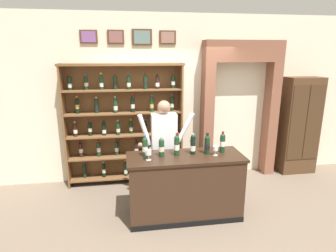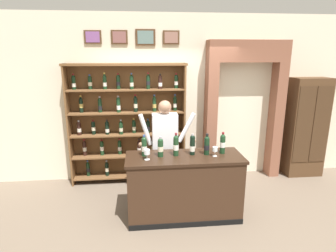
{
  "view_description": "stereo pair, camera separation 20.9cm",
  "coord_description": "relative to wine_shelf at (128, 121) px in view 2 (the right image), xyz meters",
  "views": [
    {
      "loc": [
        -0.7,
        -3.69,
        2.38
      ],
      "look_at": [
        -0.08,
        0.29,
        1.34
      ],
      "focal_mm": 29.8,
      "sensor_mm": 36.0,
      "label": 1
    },
    {
      "loc": [
        -0.49,
        -3.71,
        2.38
      ],
      "look_at": [
        -0.08,
        0.29,
        1.34
      ],
      "focal_mm": 29.8,
      "sensor_mm": 36.0,
      "label": 2
    }
  ],
  "objects": [
    {
      "name": "ground_plane",
      "position": [
        0.73,
        -1.34,
        -1.19
      ],
      "size": [
        14.0,
        14.0,
        0.02
      ],
      "primitive_type": "cube",
      "color": "#6B5B4C"
    },
    {
      "name": "back_wall",
      "position": [
        0.73,
        0.22,
        0.37
      ],
      "size": [
        12.0,
        0.19,
        3.09
      ],
      "color": "beige",
      "rests_on": "ground"
    },
    {
      "name": "wine_shelf",
      "position": [
        0.0,
        0.0,
        0.0
      ],
      "size": [
        2.15,
        0.32,
        2.22
      ],
      "color": "brown",
      "rests_on": "ground"
    },
    {
      "name": "archway_doorway",
      "position": [
        2.21,
        0.09,
        0.32
      ],
      "size": [
        1.5,
        0.45,
        2.62
      ],
      "color": "brown",
      "rests_on": "ground"
    },
    {
      "name": "side_cabinet",
      "position": [
        3.48,
        -0.05,
        -0.21
      ],
      "size": [
        0.71,
        0.4,
        1.94
      ],
      "color": "#4C331E",
      "rests_on": "ground"
    },
    {
      "name": "tasting_counter",
      "position": [
        0.85,
        -1.34,
        -0.7
      ],
      "size": [
        1.68,
        0.64,
        0.96
      ],
      "color": "#382316",
      "rests_on": "ground"
    },
    {
      "name": "shopkeeper",
      "position": [
        0.62,
        -0.79,
        -0.15
      ],
      "size": [
        0.93,
        0.22,
        1.68
      ],
      "color": "#2D3347",
      "rests_on": "ground"
    },
    {
      "name": "tasting_bottle_prosecco",
      "position": [
        0.28,
        -1.26,
        -0.08
      ],
      "size": [
        0.08,
        0.08,
        0.31
      ],
      "color": "#19381E",
      "rests_on": "tasting_counter"
    },
    {
      "name": "tasting_bottle_brunello",
      "position": [
        0.51,
        -1.31,
        -0.08
      ],
      "size": [
        0.08,
        0.08,
        0.29
      ],
      "color": "#19381E",
      "rests_on": "tasting_counter"
    },
    {
      "name": "tasting_bottle_riserva",
      "position": [
        0.73,
        -1.29,
        -0.07
      ],
      "size": [
        0.08,
        0.08,
        0.34
      ],
      "color": "#19381E",
      "rests_on": "tasting_counter"
    },
    {
      "name": "tasting_bottle_vin_santo",
      "position": [
        0.98,
        -1.28,
        -0.08
      ],
      "size": [
        0.08,
        0.08,
        0.31
      ],
      "color": "black",
      "rests_on": "tasting_counter"
    },
    {
      "name": "tasting_bottle_bianco",
      "position": [
        1.18,
        -1.3,
        -0.08
      ],
      "size": [
        0.08,
        0.08,
        0.32
      ],
      "color": "black",
      "rests_on": "tasting_counter"
    },
    {
      "name": "tasting_bottle_rosso",
      "position": [
        1.43,
        -1.27,
        -0.07
      ],
      "size": [
        0.08,
        0.08,
        0.32
      ],
      "color": "#19381E",
      "rests_on": "tasting_counter"
    },
    {
      "name": "wine_glass_spare",
      "position": [
        0.31,
        -1.42,
        -0.12
      ],
      "size": [
        0.08,
        0.08,
        0.15
      ],
      "color": "silver",
      "rests_on": "tasting_counter"
    },
    {
      "name": "wine_glass_right",
      "position": [
        1.28,
        -1.38,
        -0.12
      ],
      "size": [
        0.07,
        0.07,
        0.14
      ],
      "color": "silver",
      "rests_on": "tasting_counter"
    }
  ]
}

